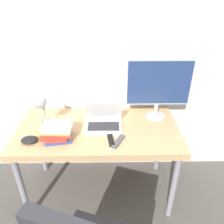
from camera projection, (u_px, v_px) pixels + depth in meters
The scene contains 10 objects.
ground_plane at pixel (99, 221), 1.97m from camera, with size 12.00×12.00×0.00m, color #514C47.
wall_back at pixel (98, 54), 2.00m from camera, with size 8.00×0.05×2.60m.
desk at pixel (98, 135), 1.93m from camera, with size 1.40×0.72×0.77m.
laptop at pixel (104, 122), 1.89m from camera, with size 0.32×0.23×0.23m.
monitor at pixel (159, 85), 1.91m from camera, with size 0.57×0.18×0.55m.
desk_lamp at pixel (41, 104), 1.76m from camera, with size 0.11×0.23×0.33m.
book_stack at pixel (57, 132), 1.74m from camera, with size 0.27×0.23×0.13m.
tv_remote at pixel (111, 140), 1.73m from camera, with size 0.06×0.15×0.02m.
media_remote at pixel (118, 141), 1.72m from camera, with size 0.11×0.17×0.02m.
game_controller at pixel (29, 140), 1.72m from camera, with size 0.13×0.11×0.04m.
Camera 1 is at (0.10, -1.22, 1.84)m, focal length 35.00 mm.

